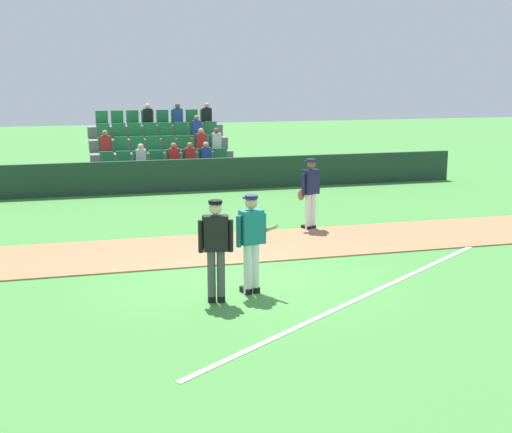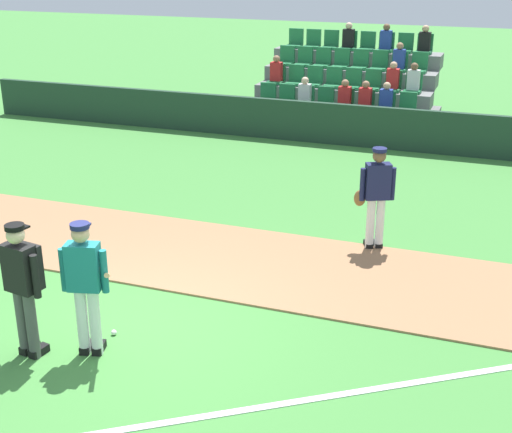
{
  "view_description": "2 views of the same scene",
  "coord_description": "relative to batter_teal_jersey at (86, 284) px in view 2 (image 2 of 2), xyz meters",
  "views": [
    {
      "loc": [
        -3.06,
        -11.98,
        3.85
      ],
      "look_at": [
        0.48,
        1.21,
        0.97
      ],
      "focal_mm": 48.46,
      "sensor_mm": 36.0,
      "label": 1
    },
    {
      "loc": [
        4.48,
        -7.19,
        4.81
      ],
      "look_at": [
        1.15,
        1.9,
        1.08
      ],
      "focal_mm": 49.68,
      "sensor_mm": 36.0,
      "label": 2
    }
  ],
  "objects": [
    {
      "name": "ground_plane",
      "position": [
        0.11,
        0.67,
        -0.97
      ],
      "size": [
        80.0,
        80.0,
        0.0
      ],
      "primitive_type": "plane",
      "color": "#42843A"
    },
    {
      "name": "infield_dirt_path",
      "position": [
        0.11,
        3.2,
        -0.95
      ],
      "size": [
        28.0,
        2.71,
        0.03
      ],
      "primitive_type": "cube",
      "color": "#9E704C",
      "rests_on": "ground"
    },
    {
      "name": "foul_line_chalk",
      "position": [
        3.11,
        0.17,
        -0.96
      ],
      "size": [
        9.9,
        6.95,
        0.01
      ],
      "primitive_type": "cube",
      "rotation": [
        0.0,
        0.0,
        0.61
      ],
      "color": "white",
      "rests_on": "ground"
    },
    {
      "name": "dugout_fence",
      "position": [
        0.11,
        10.81,
        -0.44
      ],
      "size": [
        20.0,
        0.16,
        1.05
      ],
      "primitive_type": "cube",
      "color": "#1E3828",
      "rests_on": "ground"
    },
    {
      "name": "stadium_bleachers",
      "position": [
        0.13,
        13.11,
        -0.21
      ],
      "size": [
        5.0,
        3.8,
        2.7
      ],
      "color": "slate",
      "rests_on": "ground"
    },
    {
      "name": "batter_teal_jersey",
      "position": [
        0.0,
        0.0,
        0.0
      ],
      "size": [
        0.74,
        0.71,
        1.76
      ],
      "color": "white",
      "rests_on": "ground"
    },
    {
      "name": "umpire_home_plate",
      "position": [
        -0.69,
        -0.28,
        0.03
      ],
      "size": [
        0.58,
        0.35,
        1.76
      ],
      "color": "#4C4C4C",
      "rests_on": "ground"
    },
    {
      "name": "runner_navy_jersey",
      "position": [
        2.66,
        4.47,
        -0.01
      ],
      "size": [
        0.65,
        0.41,
        1.76
      ],
      "color": "white",
      "rests_on": "ground"
    },
    {
      "name": "baseball",
      "position": [
        0.03,
        0.48,
        -0.93
      ],
      "size": [
        0.07,
        0.07,
        0.07
      ],
      "primitive_type": "sphere",
      "color": "white",
      "rests_on": "ground"
    }
  ]
}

